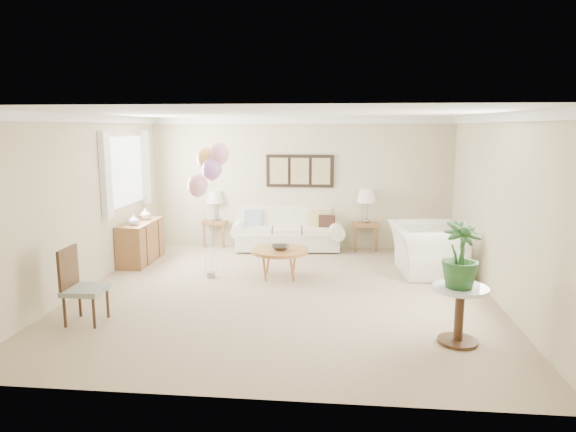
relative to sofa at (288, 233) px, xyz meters
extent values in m
plane|color=tan|center=(0.22, -2.78, -0.32)|extent=(6.00, 6.00, 0.00)
cube|color=tan|center=(0.22, 0.22, 0.98)|extent=(6.00, 0.04, 2.60)
cube|color=tan|center=(0.22, -5.78, 0.98)|extent=(6.00, 0.04, 2.60)
cube|color=tan|center=(-2.78, -2.78, 0.98)|extent=(0.04, 6.00, 2.60)
cube|color=tan|center=(3.22, -2.78, 0.98)|extent=(0.04, 6.00, 2.60)
cube|color=white|center=(0.22, -2.78, 2.27)|extent=(6.00, 6.00, 0.02)
cube|color=white|center=(0.22, 0.19, 2.22)|extent=(6.00, 0.06, 0.12)
cube|color=white|center=(-2.75, -2.78, 2.22)|extent=(0.06, 6.00, 0.12)
cube|color=white|center=(3.19, -2.78, 2.22)|extent=(0.06, 6.00, 0.12)
cube|color=white|center=(-2.76, -1.28, 1.33)|extent=(0.04, 1.40, 1.20)
cube|color=white|center=(-2.72, -2.13, 1.33)|extent=(0.10, 0.22, 1.40)
cube|color=white|center=(-2.72, -0.43, 1.33)|extent=(0.10, 0.22, 1.40)
cube|color=black|center=(0.22, 0.19, 1.23)|extent=(1.35, 0.04, 0.65)
cube|color=#8C8C59|center=(-0.20, 0.16, 1.23)|extent=(0.36, 0.02, 0.52)
cube|color=#8C8C59|center=(0.22, 0.16, 1.23)|extent=(0.36, 0.02, 0.52)
cube|color=#8C8C59|center=(0.64, 0.16, 1.23)|extent=(0.36, 0.02, 0.52)
cube|color=silver|center=(-0.01, -0.05, -0.12)|extent=(2.08, 1.00, 0.33)
cube|color=silver|center=(-0.01, 0.25, 0.24)|extent=(2.02, 0.38, 0.50)
cylinder|color=silver|center=(-0.97, -0.05, 0.09)|extent=(0.37, 0.85, 0.29)
cylinder|color=silver|center=(0.96, -0.05, 0.09)|extent=(0.37, 0.85, 0.29)
cube|color=#EDE4CC|center=(-0.58, -0.10, 0.08)|extent=(0.61, 0.71, 0.11)
cube|color=#EDE4CC|center=(-0.01, -0.10, 0.08)|extent=(0.61, 0.71, 0.11)
cube|color=#EDE4CC|center=(0.57, -0.10, 0.08)|extent=(0.61, 0.71, 0.11)
cube|color=#88A9BC|center=(-0.72, 0.06, 0.28)|extent=(0.35, 0.11, 0.35)
cube|color=tan|center=(0.64, 0.06, 0.28)|extent=(0.35, 0.11, 0.35)
cube|color=#341E17|center=(0.77, -0.01, 0.23)|extent=(0.31, 0.09, 0.31)
cube|color=silver|center=(-0.01, -0.05, -0.30)|extent=(1.83, 0.73, 0.04)
cube|color=olive|center=(-1.52, 0.17, 0.17)|extent=(0.49, 0.44, 0.07)
cube|color=olive|center=(-1.71, -0.01, -0.09)|extent=(0.04, 0.04, 0.46)
cube|color=olive|center=(-1.32, -0.01, -0.09)|extent=(0.04, 0.04, 0.46)
cube|color=olive|center=(-1.71, 0.34, -0.09)|extent=(0.04, 0.04, 0.46)
cube|color=olive|center=(-1.32, 0.34, -0.09)|extent=(0.04, 0.04, 0.46)
cube|color=olive|center=(1.54, 0.10, 0.19)|extent=(0.51, 0.46, 0.07)
cube|color=olive|center=(1.34, -0.09, -0.08)|extent=(0.05, 0.05, 0.48)
cube|color=olive|center=(1.75, -0.09, -0.08)|extent=(0.05, 0.05, 0.48)
cube|color=olive|center=(1.34, 0.28, -0.08)|extent=(0.05, 0.05, 0.48)
cube|color=olive|center=(1.75, 0.28, -0.08)|extent=(0.05, 0.05, 0.48)
cylinder|color=gray|center=(-1.52, 0.17, 0.24)|extent=(0.14, 0.14, 0.06)
cylinder|color=gray|center=(-1.52, 0.17, 0.41)|extent=(0.04, 0.04, 0.30)
cone|color=silver|center=(-1.52, 0.17, 0.68)|extent=(0.34, 0.34, 0.24)
cylinder|color=gray|center=(1.54, 0.10, 0.26)|extent=(0.16, 0.16, 0.07)
cylinder|color=gray|center=(1.54, 0.10, 0.46)|extent=(0.04, 0.04, 0.33)
cone|color=silver|center=(1.54, 0.10, 0.76)|extent=(0.38, 0.38, 0.27)
cylinder|color=#A27433|center=(0.07, -1.98, 0.12)|extent=(0.93, 0.93, 0.05)
cylinder|color=#A27433|center=(0.29, -1.76, -0.11)|extent=(0.04, 0.04, 0.42)
cylinder|color=#A27433|center=(-0.15, -1.76, -0.11)|extent=(0.04, 0.04, 0.42)
cylinder|color=#A27433|center=(-0.15, -2.20, -0.11)|extent=(0.04, 0.04, 0.42)
cylinder|color=#A27433|center=(0.29, -2.20, -0.11)|extent=(0.04, 0.04, 0.42)
imported|color=#312D27|center=(0.08, -2.02, 0.18)|extent=(0.31, 0.31, 0.07)
imported|color=silver|center=(2.46, -1.51, 0.09)|extent=(1.19, 1.34, 0.82)
cylinder|color=silver|center=(2.37, -4.34, 0.32)|extent=(0.61, 0.61, 0.04)
cylinder|color=#3E2715|center=(2.37, -4.34, -0.01)|extent=(0.10, 0.10, 0.61)
cylinder|color=#3E2715|center=(2.37, -4.34, -0.32)|extent=(0.45, 0.45, 0.01)
imported|color=#254C25|center=(2.34, -4.38, 0.71)|extent=(0.50, 0.50, 0.73)
cube|color=gray|center=(-2.10, -4.17, 0.10)|extent=(0.47, 0.47, 0.07)
cylinder|color=#3E2715|center=(-2.29, -4.35, -0.13)|extent=(0.04, 0.04, 0.39)
cylinder|color=#3E2715|center=(-1.92, -4.35, -0.13)|extent=(0.04, 0.04, 0.39)
cylinder|color=#3E2715|center=(-2.29, -3.98, -0.13)|extent=(0.04, 0.04, 0.39)
cylinder|color=#3E2715|center=(-1.92, -3.98, -0.13)|extent=(0.04, 0.04, 0.39)
cube|color=#3E2715|center=(-2.31, -4.17, 0.38)|extent=(0.04, 0.45, 0.51)
cube|color=olive|center=(-2.54, -1.28, 0.05)|extent=(0.45, 1.20, 0.74)
cube|color=#3E2715|center=(-2.53, -1.58, 0.05)|extent=(0.46, 0.02, 0.70)
cube|color=#3E2715|center=(-2.53, -0.98, 0.05)|extent=(0.46, 0.02, 0.70)
imported|color=silver|center=(-2.52, -1.58, 0.51)|extent=(0.23, 0.23, 0.19)
imported|color=#B2B2B2|center=(-2.52, -1.06, 0.52)|extent=(0.25, 0.25, 0.21)
cube|color=gray|center=(-1.04, -2.10, -0.28)|extent=(0.11, 0.11, 0.09)
ellipsoid|color=#FFA6C8|center=(-1.20, -2.19, 1.19)|extent=(0.31, 0.31, 0.36)
cylinder|color=silver|center=(-1.12, -2.15, 0.39)|extent=(0.01, 0.01, 1.24)
ellipsoid|color=#C886EF|center=(-0.98, -2.11, 1.45)|extent=(0.31, 0.31, 0.36)
cylinder|color=silver|center=(-1.01, -2.11, 0.52)|extent=(0.01, 0.01, 1.50)
ellipsoid|color=#FFC454|center=(-1.09, -2.01, 1.60)|extent=(0.31, 0.31, 0.36)
cylinder|color=silver|center=(-1.07, -2.06, 0.59)|extent=(0.01, 0.01, 1.65)
ellipsoid|color=#FFA6C8|center=(-0.88, -2.07, 1.68)|extent=(0.31, 0.31, 0.36)
cylinder|color=silver|center=(-0.96, -2.09, 0.63)|extent=(0.01, 0.01, 1.73)
camera|label=1|loc=(1.01, -9.99, 2.09)|focal=32.00mm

